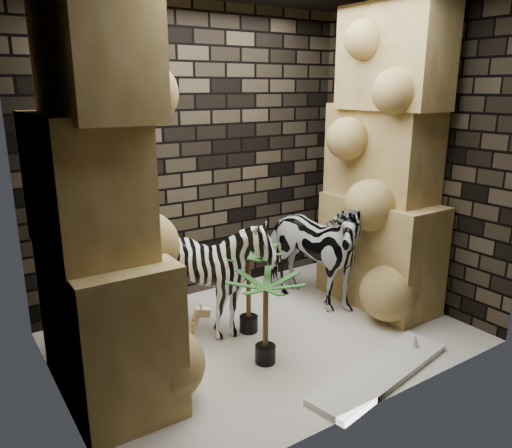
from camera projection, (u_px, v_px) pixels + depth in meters
floor at (265, 337)px, 4.50m from camera, size 3.50×3.50×0.00m
wall_back at (197, 156)px, 5.10m from camera, size 3.50×0.00×3.50m
wall_front at (380, 201)px, 3.10m from camera, size 3.50×0.00×3.50m
wall_left at (41, 199)px, 3.16m from camera, size 0.00×3.00×3.00m
wall_right at (408, 157)px, 5.03m from camera, size 0.00×3.00×3.00m
rock_pillar_left at (96, 193)px, 3.35m from camera, size 0.68×1.30×3.00m
rock_pillar_right at (385, 160)px, 4.86m from camera, size 0.58×1.25×3.00m
zebra_right at (308, 241)px, 5.02m from camera, size 0.86×1.26×1.36m
zebra_left at (214, 281)px, 4.44m from camera, size 1.23×1.37×1.03m
giraffe_toy at (171, 350)px, 3.60m from camera, size 0.38×0.21×0.70m
palm_front at (249, 290)px, 4.50m from camera, size 0.36×0.36×0.82m
palm_back at (266, 320)px, 3.99m from camera, size 0.36×0.36×0.75m
surfboard at (381, 372)px, 3.90m from camera, size 1.50×0.62×0.05m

